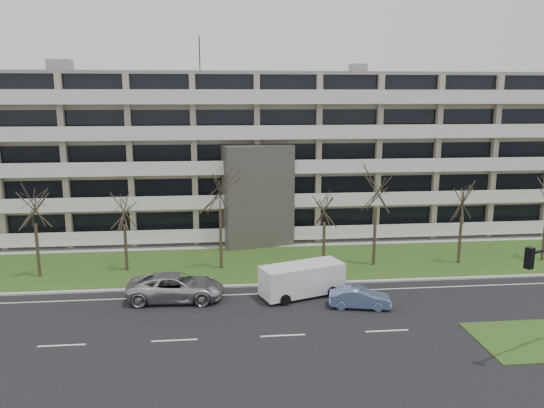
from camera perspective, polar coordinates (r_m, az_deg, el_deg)
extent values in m
plane|color=black|center=(30.57, 1.18, -13.96)|extent=(160.00, 160.00, 0.00)
cube|color=#2E4C19|center=(42.60, -0.95, -6.42)|extent=(90.00, 10.00, 0.06)
cube|color=#B2B2AD|center=(37.88, -0.30, -8.69)|extent=(90.00, 0.35, 0.12)
cube|color=#B2B2AD|center=(47.84, -1.50, -4.38)|extent=(90.00, 2.00, 0.08)
cube|color=#2E4C19|center=(33.45, 26.88, -12.89)|extent=(7.00, 5.00, 0.06)
cube|color=white|center=(36.51, -0.07, -9.58)|extent=(90.00, 0.12, 0.01)
cube|color=tan|center=(53.29, -2.11, 5.43)|extent=(60.00, 12.00, 15.00)
cube|color=gray|center=(53.03, -2.18, 13.68)|extent=(60.50, 12.50, 0.30)
cube|color=#4C4742|center=(46.82, -1.53, 0.87)|extent=(6.39, 3.69, 9.00)
cube|color=black|center=(47.15, -1.50, -2.16)|extent=(4.92, 1.19, 3.50)
cube|color=gray|center=(54.94, -21.84, 13.60)|extent=(2.00, 2.00, 1.20)
cylinder|color=black|center=(53.05, -7.80, 15.59)|extent=(0.10, 0.10, 3.50)
cube|color=black|center=(48.27, -1.60, -1.71)|extent=(58.00, 0.10, 1.80)
cube|color=white|center=(47.98, -1.53, -3.64)|extent=(58.00, 1.40, 0.22)
cube|color=white|center=(47.20, -1.48, -3.14)|extent=(58.00, 0.08, 1.00)
cube|color=black|center=(47.67, -1.62, 1.80)|extent=(58.00, 0.10, 1.80)
cube|color=white|center=(47.29, -1.55, -0.13)|extent=(58.00, 1.40, 0.22)
cube|color=white|center=(46.53, -1.50, 0.43)|extent=(58.00, 0.08, 1.00)
cube|color=black|center=(47.26, -1.65, 5.39)|extent=(58.00, 0.10, 1.80)
cube|color=white|center=(46.77, -1.57, 3.47)|extent=(58.00, 1.40, 0.22)
cube|color=white|center=(46.05, -1.52, 4.10)|extent=(58.00, 0.08, 1.00)
cube|color=black|center=(47.03, -1.67, 9.02)|extent=(58.00, 0.10, 1.80)
cube|color=white|center=(46.45, -1.59, 7.14)|extent=(58.00, 1.40, 0.22)
cube|color=white|center=(45.76, -1.54, 7.82)|extent=(58.00, 0.08, 1.00)
cube|color=black|center=(47.00, -1.69, 12.68)|extent=(58.00, 0.10, 1.80)
cube|color=white|center=(46.31, -1.62, 10.84)|extent=(58.00, 1.40, 0.22)
cube|color=white|center=(45.66, -1.56, 11.58)|extent=(58.00, 0.08, 1.00)
imported|color=#ACAEB3|center=(35.72, -10.28, -8.78)|extent=(6.41, 3.22, 1.74)
imported|color=#7790CF|center=(34.47, 9.43, -9.92)|extent=(4.08, 2.12, 1.28)
cube|color=white|center=(35.78, 3.24, -8.03)|extent=(5.93, 3.78, 1.96)
cube|color=black|center=(35.60, 3.25, -7.17)|extent=(5.49, 3.49, 0.72)
cube|color=white|center=(37.08, 6.85, -7.64)|extent=(0.98, 1.97, 1.24)
cylinder|color=black|center=(34.46, 1.44, -10.27)|extent=(0.77, 0.48, 0.72)
cylinder|color=black|center=(36.19, -0.03, -9.17)|extent=(0.77, 0.48, 0.72)
cylinder|color=black|center=(36.05, 6.50, -9.33)|extent=(0.77, 0.48, 0.72)
cylinder|color=black|center=(37.71, 4.85, -8.34)|extent=(0.77, 0.48, 0.72)
cube|color=black|center=(27.65, 25.94, -5.25)|extent=(0.43, 0.43, 1.02)
sphere|color=red|center=(27.56, 26.00, -4.60)|extent=(0.20, 0.20, 0.20)
sphere|color=orange|center=(27.65, 25.94, -5.25)|extent=(0.20, 0.20, 0.20)
sphere|color=green|center=(27.74, 25.88, -5.90)|extent=(0.20, 0.20, 0.20)
cylinder|color=#382B21|center=(42.63, -23.89, -4.61)|extent=(0.24, 0.24, 4.07)
cylinder|color=#382B21|center=(41.97, -15.45, -4.57)|extent=(0.24, 0.24, 3.64)
cylinder|color=#382B21|center=(40.99, -5.53, -3.79)|extent=(0.24, 0.24, 4.72)
cylinder|color=#382B21|center=(41.28, 5.59, -4.44)|extent=(0.24, 0.24, 3.67)
cylinder|color=#382B21|center=(42.39, 10.97, -3.50)|extent=(0.24, 0.24, 4.63)
cylinder|color=#382B21|center=(44.74, 19.55, -3.70)|extent=(0.24, 0.24, 3.83)
cylinder|color=#382B21|center=(48.12, 27.24, -3.00)|extent=(0.24, 0.24, 4.30)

